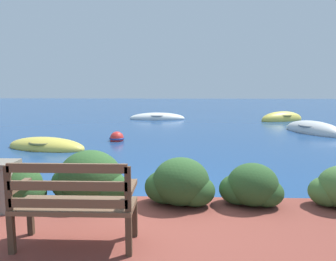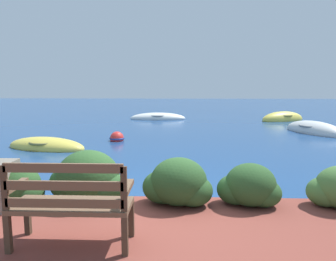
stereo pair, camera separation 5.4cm
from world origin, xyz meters
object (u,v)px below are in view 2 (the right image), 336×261
at_px(rowboat_mid, 314,131).
at_px(rowboat_far, 283,119).
at_px(park_bench, 70,202).
at_px(mooring_buoy, 117,138).
at_px(rowboat_nearest, 46,147).
at_px(rowboat_outer, 158,118).

distance_m(rowboat_mid, rowboat_far, 4.36).
relative_size(park_bench, rowboat_mid, 0.41).
relative_size(rowboat_mid, rowboat_far, 1.12).
xyz_separation_m(park_bench, mooring_buoy, (-1.03, 7.70, -0.62)).
distance_m(rowboat_nearest, rowboat_mid, 9.95).
height_order(rowboat_far, mooring_buoy, rowboat_far).
relative_size(rowboat_mid, mooring_buoy, 5.94).
xyz_separation_m(park_bench, rowboat_mid, (6.40, 9.87, -0.63)).
height_order(park_bench, rowboat_nearest, park_bench).
bearing_deg(park_bench, mooring_buoy, 94.42).
height_order(rowboat_nearest, rowboat_outer, rowboat_outer).
bearing_deg(park_bench, rowboat_mid, 53.80).
bearing_deg(mooring_buoy, rowboat_far, 40.90).
xyz_separation_m(rowboat_outer, mooring_buoy, (-0.91, -6.98, 0.03)).
height_order(rowboat_mid, rowboat_outer, rowboat_mid).
bearing_deg(park_bench, rowboat_nearest, 111.42).
bearing_deg(rowboat_outer, mooring_buoy, -98.85).
distance_m(rowboat_far, mooring_buoy, 9.98).
height_order(rowboat_outer, mooring_buoy, rowboat_outer).
distance_m(rowboat_mid, mooring_buoy, 7.75).
distance_m(park_bench, rowboat_nearest, 6.93).
xyz_separation_m(rowboat_nearest, mooring_buoy, (1.84, 1.43, 0.03)).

